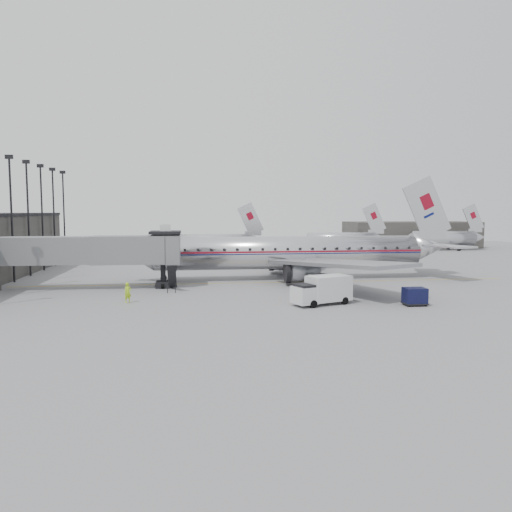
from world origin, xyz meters
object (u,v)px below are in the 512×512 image
(airliner, at_px, (295,253))
(service_van, at_px, (322,290))
(baggage_cart_navy, at_px, (415,296))
(ramp_worker, at_px, (128,293))
(baggage_cart_white, at_px, (319,281))

(airliner, distance_m, service_van, 17.69)
(baggage_cart_navy, bearing_deg, airliner, 111.51)
(service_van, distance_m, ramp_worker, 18.20)
(service_van, bearing_deg, baggage_cart_white, 55.77)
(airliner, height_order, baggage_cart_white, airliner)
(airliner, bearing_deg, ramp_worker, -142.95)
(airliner, height_order, service_van, airliner)
(service_van, distance_m, baggage_cart_white, 9.55)
(baggage_cart_navy, distance_m, baggage_cart_white, 12.44)
(airliner, bearing_deg, baggage_cart_white, -82.54)
(airliner, bearing_deg, baggage_cart_navy, -69.33)
(baggage_cart_white, bearing_deg, ramp_worker, 174.16)
(baggage_cart_navy, bearing_deg, service_van, 170.33)
(airliner, xyz_separation_m, ramp_worker, (-18.84, -14.52, -2.37))
(baggage_cart_white, bearing_deg, baggage_cart_navy, -83.22)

